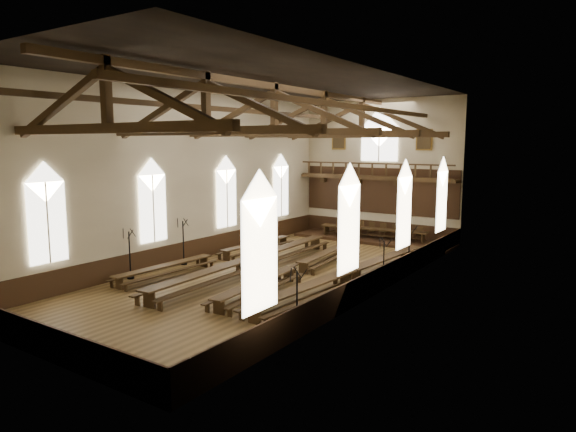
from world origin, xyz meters
name	(u,v)px	position (x,y,z in m)	size (l,w,h in m)	color
ground	(275,274)	(0.00, 0.00, 0.00)	(26.00, 26.00, 0.00)	brown
room_walls	(274,151)	(0.00, 0.00, 6.46)	(26.00, 26.00, 26.00)	#C4B994
wainscot_band	(275,263)	(0.00, 0.00, 0.60)	(12.00, 26.00, 1.20)	black
side_windows	(275,204)	(0.00, 0.00, 3.74)	(11.85, 19.80, 4.50)	white
end_window	(379,138)	(0.00, 12.90, 7.22)	(2.80, 0.12, 3.80)	white
minstrels_gallery	(377,185)	(0.00, 12.66, 3.91)	(11.80, 1.24, 3.70)	#362311
portraits	(379,140)	(0.00, 12.90, 7.10)	(7.75, 0.09, 1.45)	brown
roof_trusses	(274,117)	(0.00, 0.00, 8.22)	(11.70, 25.70, 2.80)	#362311
refectory_row_a	(216,256)	(-4.16, -0.03, 0.48)	(1.57, 13.62, 0.66)	#362311
refectory_row_b	(250,261)	(-1.34, -0.42, 0.60)	(1.94, 15.13, 0.82)	#362311
refectory_row_c	(296,268)	(1.30, 0.05, 0.50)	(1.95, 13.91, 0.69)	#362311
refectory_row_d	(351,274)	(4.32, 0.39, 0.57)	(2.13, 14.80, 0.78)	#362311
dais	(372,240)	(0.34, 11.40, 0.10)	(11.40, 2.94, 0.20)	black
high_table	(373,230)	(0.34, 11.40, 0.80)	(7.72, 1.76, 0.72)	#362311
high_chairs	(377,229)	(0.34, 12.15, 0.75)	(6.79, 0.50, 1.01)	#362311
candelabrum_left_near	(130,264)	(-5.55, -4.93, 0.79)	(0.79, 0.74, 2.60)	black
candelabrum_left_mid	(184,251)	(-5.55, -1.18, 0.81)	(0.80, 0.76, 2.66)	black
candelabrum_left_far	(263,232)	(-5.55, 6.36, 0.79)	(0.79, 0.73, 2.61)	black
candelabrum_right_near	(297,312)	(5.55, -6.34, 0.73)	(0.65, 0.74, 2.41)	black
candelabrum_right_mid	(383,270)	(5.55, 1.42, 0.70)	(0.61, 0.70, 2.29)	black
candelabrum_right_far	(409,256)	(5.55, 4.80, 0.76)	(0.71, 0.77, 2.52)	black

